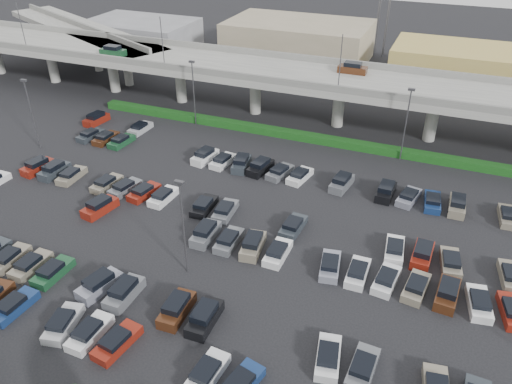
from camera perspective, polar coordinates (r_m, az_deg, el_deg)
ground at (r=55.86m, az=-3.89°, el=-4.04°), size 280.00×280.00×0.00m
overpass at (r=79.67m, az=5.90°, el=12.72°), size 150.00×13.00×15.80m
on_ramp at (r=113.69m, az=-19.28°, el=16.86°), size 50.93×30.13×8.80m
hedge at (r=75.76m, az=4.26°, el=6.55°), size 66.00×1.60×1.10m
parked_cars at (r=53.27m, az=-5.68°, el=-5.33°), size 63.04×41.63×1.67m
light_poles at (r=55.74m, az=-7.08°, el=3.25°), size 66.90×48.38×10.30m
distant_buildings at (r=106.66m, az=17.40°, el=14.53°), size 138.00×24.00×9.00m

